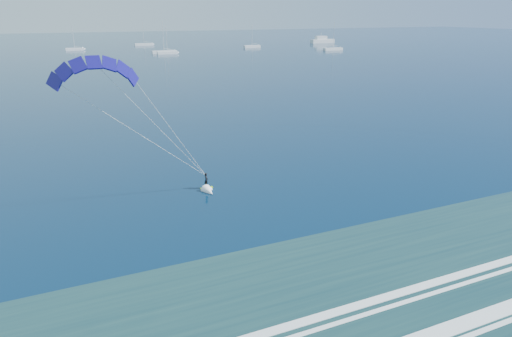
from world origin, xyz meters
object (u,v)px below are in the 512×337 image
object	(u,v)px
kitesurfer_rig	(151,121)
sailboat_3	(167,53)
motor_yacht	(322,40)
sailboat_4	(144,44)
sailboat_2	(75,49)
sailboat_5	(252,46)
sailboat_6	(333,49)
sailboat_8	(164,52)

from	to	relation	value
kitesurfer_rig	sailboat_3	world-z (taller)	kitesurfer_rig
motor_yacht	sailboat_4	bearing A→B (deg)	167.93
sailboat_2	sailboat_4	xyz separation A→B (m)	(37.12, 20.96, 0.02)
sailboat_5	sailboat_4	bearing A→B (deg)	141.11
motor_yacht	sailboat_2	world-z (taller)	sailboat_2
motor_yacht	sailboat_6	size ratio (longest dim) A/B	1.11
sailboat_2	sailboat_8	size ratio (longest dim) A/B	0.83
kitesurfer_rig	sailboat_3	distance (m)	167.37
kitesurfer_rig	sailboat_2	xyz separation A→B (m)	(4.52, 200.35, -7.34)
sailboat_4	sailboat_8	xyz separation A→B (m)	(-1.55, -54.26, -0.00)
motor_yacht	sailboat_3	distance (m)	109.08
motor_yacht	sailboat_8	bearing A→B (deg)	-162.39
sailboat_6	sailboat_8	world-z (taller)	sailboat_8
sailboat_3	sailboat_5	world-z (taller)	sailboat_3
sailboat_5	sailboat_8	xyz separation A→B (m)	(-49.70, -15.43, 0.01)
sailboat_4	sailboat_5	size ratio (longest dim) A/B	1.14
motor_yacht	sailboat_5	bearing A→B (deg)	-162.05
sailboat_2	sailboat_6	xyz separation A→B (m)	(114.03, -49.85, 0.01)
sailboat_5	sailboat_6	world-z (taller)	sailboat_6
kitesurfer_rig	sailboat_8	bearing A→B (deg)	76.51
motor_yacht	sailboat_5	world-z (taller)	sailboat_5
motor_yacht	sailboat_5	xyz separation A→B (m)	(-53.07, -17.19, -0.92)
sailboat_8	sailboat_5	bearing A→B (deg)	17.25
sailboat_4	sailboat_6	distance (m)	104.54
motor_yacht	sailboat_5	distance (m)	55.80
sailboat_3	sailboat_8	bearing A→B (deg)	93.82
sailboat_4	sailboat_6	size ratio (longest dim) A/B	1.03
sailboat_3	sailboat_6	bearing A→B (deg)	-8.55
sailboat_6	sailboat_3	bearing A→B (deg)	171.45
motor_yacht	sailboat_2	size ratio (longest dim) A/B	1.29
sailboat_5	sailboat_8	distance (m)	52.04
sailboat_2	sailboat_6	world-z (taller)	sailboat_6
sailboat_3	kitesurfer_rig	bearing A→B (deg)	-103.98
sailboat_2	sailboat_8	xyz separation A→B (m)	(35.56, -33.30, 0.01)
sailboat_3	sailboat_6	distance (m)	79.03
sailboat_2	sailboat_5	distance (m)	87.11
kitesurfer_rig	sailboat_8	distance (m)	171.95
kitesurfer_rig	sailboat_2	world-z (taller)	kitesurfer_rig
sailboat_4	sailboat_5	world-z (taller)	sailboat_4
motor_yacht	sailboat_3	xyz separation A→B (m)	(-102.45, -37.42, -0.91)
kitesurfer_rig	sailboat_5	bearing A→B (deg)	63.80
kitesurfer_rig	motor_yacht	xyz separation A→B (m)	(142.85, 199.67, -6.41)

